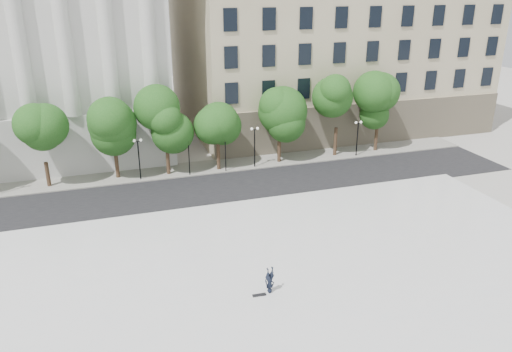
% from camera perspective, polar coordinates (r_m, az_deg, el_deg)
% --- Properties ---
extents(ground, '(160.00, 160.00, 0.00)m').
position_cam_1_polar(ground, '(30.35, 3.32, -14.19)').
color(ground, '#B6B3AC').
rests_on(ground, ground).
extents(plaza, '(44.00, 22.00, 0.45)m').
position_cam_1_polar(plaza, '(32.57, 1.39, -10.99)').
color(plaza, silver).
rests_on(plaza, ground).
extents(street, '(60.00, 8.00, 0.02)m').
position_cam_1_polar(street, '(45.54, -4.86, -1.63)').
color(street, black).
rests_on(street, ground).
extents(far_sidewalk, '(60.00, 4.00, 0.12)m').
position_cam_1_polar(far_sidewalk, '(50.99, -6.43, 0.90)').
color(far_sidewalk, gray).
rests_on(far_sidewalk, ground).
extents(building_west, '(31.50, 27.65, 25.60)m').
position_cam_1_polar(building_west, '(62.25, -25.99, 14.76)').
color(building_west, beige).
rests_on(building_west, ground).
extents(building_east, '(36.00, 26.15, 23.00)m').
position_cam_1_polar(building_east, '(68.79, 7.55, 15.56)').
color(building_east, '#C3B695').
rests_on(building_east, ground).
extents(traffic_light_west, '(0.55, 1.78, 4.21)m').
position_cam_1_polar(traffic_light_west, '(48.02, -7.77, 4.15)').
color(traffic_light_west, black).
rests_on(traffic_light_west, ground).
extents(traffic_light_east, '(1.08, 1.80, 4.22)m').
position_cam_1_polar(traffic_light_east, '(48.75, -3.55, 4.58)').
color(traffic_light_east, black).
rests_on(traffic_light_east, ground).
extents(person_lying, '(0.79, 1.73, 0.46)m').
position_cam_1_polar(person_lying, '(30.22, 1.58, -12.78)').
color(person_lying, black).
rests_on(person_lying, plaza).
extents(skateboard, '(0.82, 0.25, 0.08)m').
position_cam_1_polar(skateboard, '(30.03, 0.37, -13.44)').
color(skateboard, black).
rests_on(skateboard, plaza).
extents(street_trees, '(45.09, 4.91, 8.08)m').
position_cam_1_polar(street_trees, '(49.13, -5.33, 6.64)').
color(street_trees, '#382619').
rests_on(street_trees, ground).
extents(lamp_posts, '(36.57, 0.28, 4.44)m').
position_cam_1_polar(lamp_posts, '(48.62, -7.21, 3.40)').
color(lamp_posts, black).
rests_on(lamp_posts, ground).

